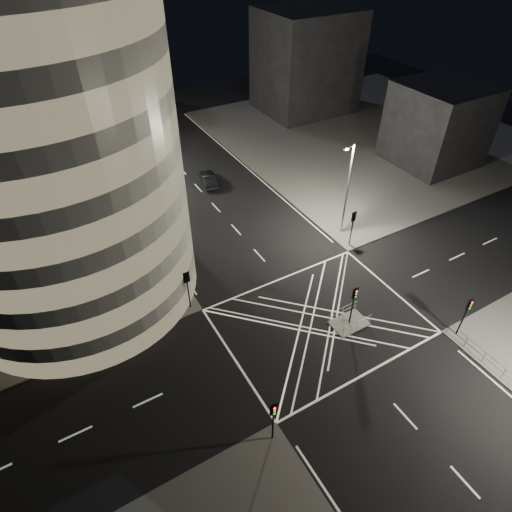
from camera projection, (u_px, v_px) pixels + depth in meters
ground at (319, 321)px, 36.10m from camera, size 120.00×120.00×0.00m
sidewalk_far_right at (368, 133)px, 65.11m from camera, size 42.00×42.00×0.15m
central_island at (349, 323)px, 35.82m from camera, size 3.00×2.00×0.15m
building_right_far at (306, 61)px, 67.76m from camera, size 14.00×12.00×15.00m
building_right_near at (438, 124)px, 54.91m from camera, size 10.00×10.00×10.00m
building_far_end at (85, 51)px, 67.41m from camera, size 18.00×8.00×18.00m
tree_a at (155, 259)px, 35.06m from camera, size 4.20×4.20×6.98m
tree_b at (133, 222)px, 39.06m from camera, size 5.23×5.23×7.56m
tree_c at (116, 198)px, 43.46m from camera, size 3.70×3.70×6.06m
tree_d at (98, 162)px, 46.65m from camera, size 4.30×4.30×7.65m
tree_e at (88, 150)px, 51.31m from camera, size 4.35×4.35×6.63m
traffic_signal_fl at (187, 284)px, 35.39m from camera, size 0.55×0.22×4.00m
traffic_signal_nl at (273, 415)px, 26.34m from camera, size 0.55×0.22×4.00m
traffic_signal_fr at (353, 222)px, 42.12m from camera, size 0.55×0.22×4.00m
traffic_signal_nr at (467, 311)px, 33.07m from camera, size 0.55×0.22×4.00m
traffic_signal_island at (354, 299)px, 34.00m from camera, size 0.55×0.22×4.00m
street_lamp_left_near at (154, 228)px, 36.93m from camera, size 1.25×0.25×10.00m
street_lamp_left_far at (101, 148)px, 48.91m from camera, size 1.25×0.25×10.00m
street_lamp_right_far at (347, 187)px, 42.14m from camera, size 1.25×0.25×10.00m
railing_island_south at (357, 325)px, 34.82m from camera, size 2.80×0.06×1.10m
railing_island_north at (343, 311)px, 36.02m from camera, size 2.80×0.06×1.10m
sedan at (208, 179)px, 52.96m from camera, size 2.47×4.69×1.47m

